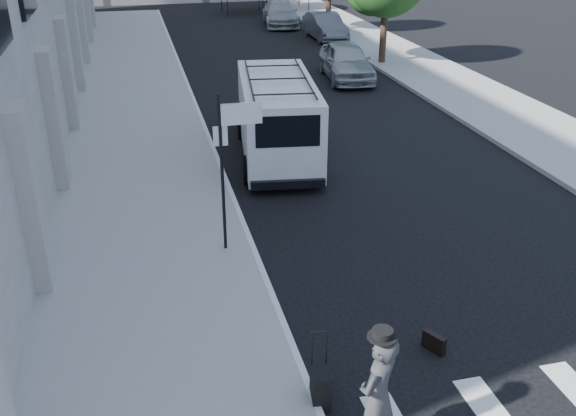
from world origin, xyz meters
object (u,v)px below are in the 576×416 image
suitcase (320,388)px  businessman (378,397)px  cargo_van (277,117)px  parked_car_c (281,13)px  parked_car_a (346,61)px  parked_car_b (325,26)px  briefcase (434,342)px

suitcase → businessman: bearing=-58.5°
cargo_van → suitcase: bearing=-92.0°
cargo_van → parked_car_c: 23.87m
businessman → cargo_van: bearing=-136.7°
suitcase → parked_car_a: parked_car_a is taller
cargo_van → parked_car_a: bearing=66.8°
businessman → suitcase: size_ratio=1.62×
cargo_van → parked_car_a: size_ratio=1.40×
parked_car_a → parked_car_b: size_ratio=1.05×
businessman → parked_car_a: businessman is taller
suitcase → parked_car_a: bearing=79.0°
briefcase → parked_car_c: parked_car_c is taller
businessman → suitcase: businessman is taller
parked_car_a → parked_car_c: size_ratio=0.90×
suitcase → parked_car_c: parked_car_c is taller
cargo_van → businessman: bearing=-88.9°
businessman → parked_car_c: (6.81, 35.24, -0.24)m
cargo_van → parked_car_c: size_ratio=1.27×
cargo_van → parked_car_a: (5.11, 8.67, -0.44)m
briefcase → parked_car_b: bearing=49.7°
cargo_van → parked_car_b: size_ratio=1.47×
parked_car_c → cargo_van: bearing=-95.6°
businessman → briefcase: size_ratio=4.53×
parked_car_b → cargo_van: bearing=-111.8°
suitcase → parked_car_b: bearing=81.7°
cargo_van → parked_car_b: bearing=76.3°
suitcase → parked_car_c: (7.28, 34.13, 0.43)m
businessman → parked_car_c: size_ratio=0.38×
parked_car_a → parked_car_c: bearing=94.7°
cargo_van → parked_car_a: cargo_van is taller
briefcase → suitcase: bearing=172.1°
briefcase → parked_car_b: size_ratio=0.10×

